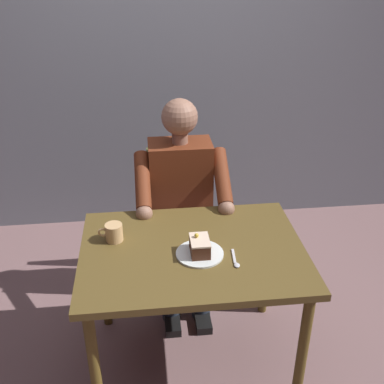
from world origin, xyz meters
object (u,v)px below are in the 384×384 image
Objects in this scene: seated_person at (182,204)px; coffee_cup at (114,232)px; dining_table at (193,263)px; dessert_spoon at (235,261)px; chair at (180,213)px; cake_slice at (200,246)px.

coffee_cup is at bearing 49.88° from seated_person.
coffee_cup reaches higher than dining_table.
seated_person is at bearing -90.00° from dining_table.
seated_person is at bearing -75.08° from dessert_spoon.
chair is 0.71× the size of seated_person.
seated_person reaches higher than coffee_cup.
seated_person is 0.62m from cake_slice.
coffee_cup is (0.40, -0.17, -0.00)m from cake_slice.
cake_slice is at bearing 92.54° from seated_person.
dessert_spoon is (-0.55, 0.24, -0.04)m from coffee_cup.
seated_person reaches higher than dessert_spoon.
coffee_cup is at bearing -17.44° from dining_table.
cake_slice is (-0.03, 0.77, 0.28)m from chair.
chair is 7.02× the size of cake_slice.
chair is at bearing -88.02° from cake_slice.
seated_person is at bearing -87.46° from cake_slice.
dining_table is at bearing 90.00° from chair.
chair is at bearing -90.00° from seated_person.
coffee_cup is at bearing 58.75° from chair.
chair is 0.76m from coffee_cup.
seated_person is 9.90× the size of cake_slice.
coffee_cup is 0.83× the size of dessert_spoon.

